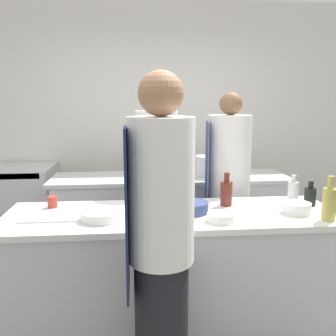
{
  "coord_description": "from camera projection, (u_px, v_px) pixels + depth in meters",
  "views": [
    {
      "loc": [
        -0.26,
        -2.46,
        1.66
      ],
      "look_at": [
        0.0,
        0.35,
        1.14
      ],
      "focal_mm": 40.0,
      "sensor_mm": 36.0,
      "label": 1
    }
  ],
  "objects": [
    {
      "name": "ground_plane",
      "position": [
        172.0,
        330.0,
        2.73
      ],
      "size": [
        16.0,
        16.0,
        0.0
      ],
      "primitive_type": "plane",
      "color": "#4C4947"
    },
    {
      "name": "wall_back",
      "position": [
        155.0,
        121.0,
        4.56
      ],
      "size": [
        8.0,
        0.06,
        2.8
      ],
      "color": "silver",
      "rests_on": "ground_plane"
    },
    {
      "name": "prep_counter",
      "position": [
        172.0,
        273.0,
        2.65
      ],
      "size": [
        2.29,
        0.73,
        0.89
      ],
      "color": "silver",
      "rests_on": "ground_plane"
    },
    {
      "name": "pass_counter",
      "position": [
        170.0,
        218.0,
        3.87
      ],
      "size": [
        2.39,
        0.62,
        0.89
      ],
      "color": "silver",
      "rests_on": "ground_plane"
    },
    {
      "name": "oven_range",
      "position": [
        18.0,
        207.0,
        4.22
      ],
      "size": [
        0.79,
        0.67,
        0.92
      ],
      "color": "silver",
      "rests_on": "ground_plane"
    },
    {
      "name": "chef_at_prep_near",
      "position": [
        161.0,
        245.0,
        1.95
      ],
      "size": [
        0.35,
        0.34,
        1.8
      ],
      "rotation": [
        0.0,
        0.0,
        1.57
      ],
      "color": "black",
      "rests_on": "ground_plane"
    },
    {
      "name": "chef_at_stove",
      "position": [
        157.0,
        190.0,
        3.26
      ],
      "size": [
        0.41,
        0.4,
        1.76
      ],
      "rotation": [
        0.0,
        0.0,
        -1.83
      ],
      "color": "black",
      "rests_on": "ground_plane"
    },
    {
      "name": "chef_at_pass_far",
      "position": [
        228.0,
        191.0,
        3.32
      ],
      "size": [
        0.41,
        0.39,
        1.72
      ],
      "rotation": [
        0.0,
        0.0,
        1.44
      ],
      "color": "black",
      "rests_on": "ground_plane"
    },
    {
      "name": "bottle_olive_oil",
      "position": [
        293.0,
        190.0,
        2.88
      ],
      "size": [
        0.08,
        0.08,
        0.2
      ],
      "color": "silver",
      "rests_on": "prep_counter"
    },
    {
      "name": "bottle_vinegar",
      "position": [
        226.0,
        193.0,
        2.74
      ],
      "size": [
        0.09,
        0.09,
        0.25
      ],
      "color": "#5B2319",
      "rests_on": "prep_counter"
    },
    {
      "name": "bottle_wine",
      "position": [
        310.0,
        196.0,
        2.74
      ],
      "size": [
        0.08,
        0.08,
        0.18
      ],
      "color": "black",
      "rests_on": "prep_counter"
    },
    {
      "name": "bottle_cooking_oil",
      "position": [
        329.0,
        203.0,
        2.4
      ],
      "size": [
        0.09,
        0.09,
        0.29
      ],
      "color": "#B2A84C",
      "rests_on": "prep_counter"
    },
    {
      "name": "bowl_mixing_large",
      "position": [
        101.0,
        215.0,
        2.43
      ],
      "size": [
        0.27,
        0.27,
        0.06
      ],
      "color": "white",
      "rests_on": "prep_counter"
    },
    {
      "name": "bowl_prep_small",
      "position": [
        191.0,
        207.0,
        2.58
      ],
      "size": [
        0.24,
        0.24,
        0.07
      ],
      "color": "navy",
      "rests_on": "prep_counter"
    },
    {
      "name": "bowl_ceramic_blue",
      "position": [
        296.0,
        208.0,
        2.56
      ],
      "size": [
        0.19,
        0.19,
        0.07
      ],
      "color": "white",
      "rests_on": "prep_counter"
    },
    {
      "name": "bowl_wooden_salad",
      "position": [
        221.0,
        217.0,
        2.39
      ],
      "size": [
        0.18,
        0.18,
        0.05
      ],
      "color": "white",
      "rests_on": "prep_counter"
    },
    {
      "name": "cup",
      "position": [
        52.0,
        202.0,
        2.7
      ],
      "size": [
        0.07,
        0.07,
        0.08
      ],
      "color": "#B2382D",
      "rests_on": "prep_counter"
    },
    {
      "name": "cutting_board",
      "position": [
        49.0,
        217.0,
        2.47
      ],
      "size": [
        0.37,
        0.23,
        0.01
      ],
      "color": "white",
      "rests_on": "prep_counter"
    },
    {
      "name": "stockpot",
      "position": [
        211.0,
        166.0,
        3.8
      ],
      "size": [
        0.31,
        0.31,
        0.21
      ],
      "color": "silver",
      "rests_on": "pass_counter"
    }
  ]
}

